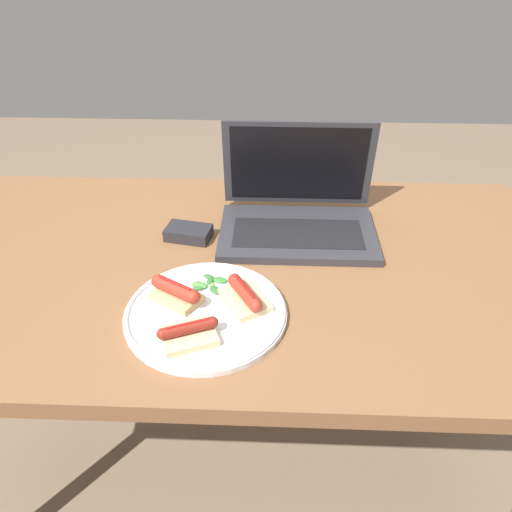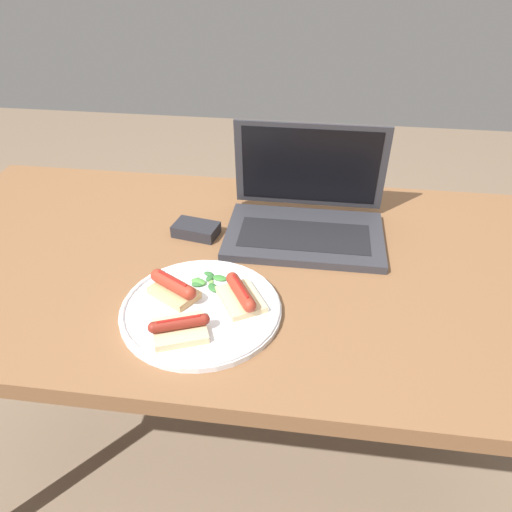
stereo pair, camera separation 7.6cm
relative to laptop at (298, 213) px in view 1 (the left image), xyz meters
name	(u,v)px [view 1 (the left image)]	position (x,y,z in m)	size (l,w,h in m)	color
ground_plane	(237,468)	(-0.15, -0.14, -0.81)	(6.00, 6.00, 0.00)	#75604C
desk	(230,288)	(-0.15, -0.14, -0.12)	(1.46, 0.77, 0.77)	brown
laptop	(298,213)	(0.00, 0.00, 0.00)	(0.35, 0.25, 0.23)	#2D2D33
plate	(206,312)	(-0.18, -0.31, -0.03)	(0.30, 0.30, 0.02)	silver
sausage_toast_left	(188,333)	(-0.20, -0.38, -0.02)	(0.11, 0.10, 0.04)	#D6B784
sausage_toast_middle	(176,293)	(-0.23, -0.28, -0.01)	(0.11, 0.10, 0.04)	tan
sausage_toast_right	(245,296)	(-0.11, -0.29, -0.02)	(0.11, 0.12, 0.04)	#D6B784
salad_pile	(207,284)	(-0.18, -0.24, -0.03)	(0.07, 0.07, 0.01)	#387A33
external_drive	(189,233)	(-0.25, -0.05, -0.03)	(0.11, 0.08, 0.03)	#232328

